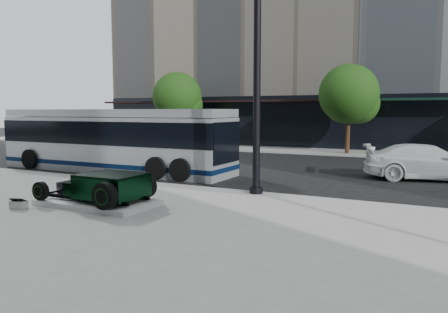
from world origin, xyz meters
The scene contains 10 objects.
ground centered at (0.00, 0.00, 0.00)m, with size 120.00×120.00×0.00m, color black.
sidewalk_near centered at (0.00, -10.50, 0.06)m, with size 70.00×17.00×0.12m, color gray.
sidewalk_far centered at (0.00, 14.00, 0.06)m, with size 70.00×4.00×0.12m, color gray.
street_trees centered at (1.15, 13.07, 3.77)m, with size 29.80×3.80×5.70m.
display_plinth centered at (-2.29, -6.13, 0.20)m, with size 3.40×1.80×0.15m, color silver.
hot_rod centered at (-1.96, -6.13, 0.70)m, with size 3.22×2.00×0.81m.
info_plaque centered at (-3.96, -7.49, 0.24)m, with size 0.48×0.41×0.31m.
lamppost centered at (1.11, -2.36, 3.82)m, with size 0.44×0.44×8.02m.
transit_bus centered at (-7.40, 0.43, 1.49)m, with size 12.12×2.88×2.92m.
white_sedan centered at (6.03, 4.22, 0.74)m, with size 2.06×5.08×1.47m, color white.
Camera 1 is at (6.67, -15.60, 2.86)m, focal length 35.00 mm.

